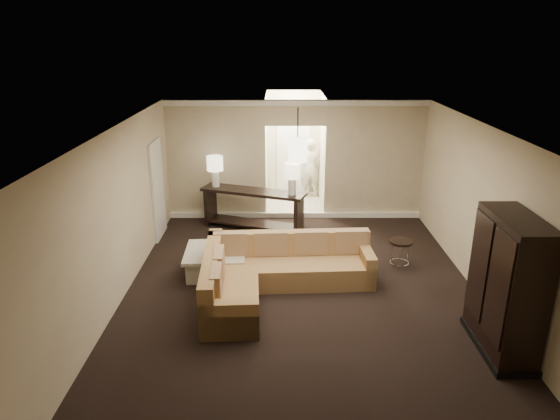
{
  "coord_description": "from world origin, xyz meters",
  "views": [
    {
      "loc": [
        -0.37,
        -7.37,
        4.18
      ],
      "look_at": [
        -0.36,
        1.2,
        1.15
      ],
      "focal_mm": 32.0,
      "sensor_mm": 36.0,
      "label": 1
    }
  ],
  "objects_px": {
    "console_table": "(253,206)",
    "person": "(310,165)",
    "coffee_table": "(216,261)",
    "drink_table": "(401,248)",
    "armoire": "(506,288)",
    "sectional_sofa": "(272,273)"
  },
  "relations": [
    {
      "from": "coffee_table",
      "to": "armoire",
      "type": "height_order",
      "value": "armoire"
    },
    {
      "from": "armoire",
      "to": "person",
      "type": "distance_m",
      "value": 7.34
    },
    {
      "from": "console_table",
      "to": "drink_table",
      "type": "height_order",
      "value": "console_table"
    },
    {
      "from": "armoire",
      "to": "person",
      "type": "relative_size",
      "value": 1.12
    },
    {
      "from": "armoire",
      "to": "person",
      "type": "height_order",
      "value": "armoire"
    },
    {
      "from": "coffee_table",
      "to": "drink_table",
      "type": "distance_m",
      "value": 3.46
    },
    {
      "from": "console_table",
      "to": "person",
      "type": "relative_size",
      "value": 1.36
    },
    {
      "from": "coffee_table",
      "to": "person",
      "type": "relative_size",
      "value": 0.65
    },
    {
      "from": "console_table",
      "to": "armoire",
      "type": "distance_m",
      "value": 5.88
    },
    {
      "from": "console_table",
      "to": "person",
      "type": "height_order",
      "value": "person"
    },
    {
      "from": "coffee_table",
      "to": "drink_table",
      "type": "bearing_deg",
      "value": 3.31
    },
    {
      "from": "console_table",
      "to": "sectional_sofa",
      "type": "bearing_deg",
      "value": -61.55
    },
    {
      "from": "coffee_table",
      "to": "person",
      "type": "bearing_deg",
      "value": 66.49
    },
    {
      "from": "armoire",
      "to": "drink_table",
      "type": "xyz_separation_m",
      "value": [
        -0.79,
        2.59,
        -0.55
      ]
    },
    {
      "from": "coffee_table",
      "to": "armoire",
      "type": "bearing_deg",
      "value": -29.36
    },
    {
      "from": "coffee_table",
      "to": "armoire",
      "type": "relative_size",
      "value": 0.58
    },
    {
      "from": "coffee_table",
      "to": "armoire",
      "type": "xyz_separation_m",
      "value": [
        4.24,
        -2.39,
        0.72
      ]
    },
    {
      "from": "drink_table",
      "to": "console_table",
      "type": "bearing_deg",
      "value": 145.04
    },
    {
      "from": "armoire",
      "to": "person",
      "type": "bearing_deg",
      "value": 107.79
    },
    {
      "from": "sectional_sofa",
      "to": "drink_table",
      "type": "height_order",
      "value": "sectional_sofa"
    },
    {
      "from": "coffee_table",
      "to": "armoire",
      "type": "distance_m",
      "value": 4.92
    },
    {
      "from": "drink_table",
      "to": "armoire",
      "type": "bearing_deg",
      "value": -72.98
    }
  ]
}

